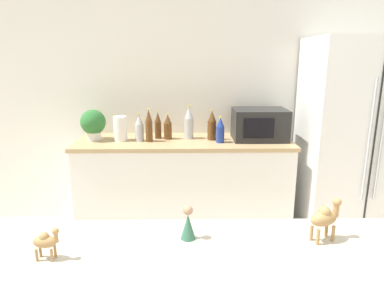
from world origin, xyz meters
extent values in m
cube|color=white|center=(0.00, 2.73, 1.27)|extent=(8.00, 0.06, 2.55)
cube|color=white|center=(-0.30, 2.40, 0.44)|extent=(1.92, 0.60, 0.87)
cube|color=tan|center=(-0.30, 2.40, 0.89)|extent=(1.95, 0.63, 0.03)
cube|color=white|center=(1.23, 2.34, 0.90)|extent=(0.87, 0.68, 1.81)
cube|color=black|center=(1.23, 2.00, 0.90)|extent=(0.01, 0.01, 1.74)
cylinder|color=#B2B5BA|center=(1.18, 1.98, 0.99)|extent=(0.02, 0.02, 0.99)
cylinder|color=#B2B5BA|center=(1.28, 1.98, 0.99)|extent=(0.02, 0.02, 0.99)
cube|color=#B7AD99|center=(-0.07, 0.37, 0.99)|extent=(2.15, 0.48, 0.03)
cylinder|color=silver|center=(-1.12, 2.41, 0.95)|extent=(0.12, 0.12, 0.08)
sphere|color=#2D7033|center=(-1.12, 2.41, 1.07)|extent=(0.23, 0.23, 0.23)
cylinder|color=white|center=(-0.87, 2.39, 1.02)|extent=(0.12, 0.12, 0.22)
cube|color=black|center=(0.39, 2.42, 1.05)|extent=(0.48, 0.36, 0.28)
cube|color=black|center=(0.35, 2.24, 1.05)|extent=(0.26, 0.01, 0.17)
cylinder|color=#B2B7BC|center=(-0.25, 2.46, 1.00)|extent=(0.08, 0.08, 0.19)
cone|color=#B2B7BC|center=(-0.25, 2.46, 1.15)|extent=(0.08, 0.08, 0.11)
cylinder|color=gold|center=(-0.25, 2.46, 1.21)|extent=(0.03, 0.03, 0.01)
cylinder|color=navy|center=(0.03, 2.30, 0.98)|extent=(0.07, 0.07, 0.14)
cone|color=navy|center=(0.03, 2.30, 1.09)|extent=(0.07, 0.07, 0.08)
cylinder|color=gold|center=(0.03, 2.30, 1.13)|extent=(0.03, 0.03, 0.01)
cylinder|color=brown|center=(-0.44, 2.44, 0.98)|extent=(0.07, 0.07, 0.15)
cone|color=brown|center=(-0.44, 2.44, 1.09)|extent=(0.07, 0.07, 0.08)
cylinder|color=gold|center=(-0.44, 2.44, 1.14)|extent=(0.03, 0.03, 0.01)
cylinder|color=brown|center=(-0.61, 2.35, 1.00)|extent=(0.06, 0.06, 0.18)
cone|color=brown|center=(-0.61, 2.35, 1.14)|extent=(0.06, 0.06, 0.10)
cylinder|color=gold|center=(-0.61, 2.35, 1.20)|extent=(0.02, 0.02, 0.01)
cylinder|color=brown|center=(-0.04, 2.41, 0.99)|extent=(0.08, 0.08, 0.17)
cone|color=brown|center=(-0.04, 2.41, 1.13)|extent=(0.07, 0.07, 0.10)
cylinder|color=gold|center=(-0.04, 2.41, 1.18)|extent=(0.03, 0.03, 0.01)
cylinder|color=brown|center=(-0.54, 2.48, 0.98)|extent=(0.06, 0.06, 0.16)
cone|color=brown|center=(-0.54, 2.48, 1.11)|extent=(0.06, 0.06, 0.09)
cylinder|color=gold|center=(-0.54, 2.48, 1.15)|extent=(0.02, 0.02, 0.01)
cylinder|color=#B2B7BC|center=(-0.69, 2.37, 0.98)|extent=(0.07, 0.07, 0.15)
cone|color=#B2B7BC|center=(-0.69, 2.37, 1.10)|extent=(0.07, 0.07, 0.09)
cylinder|color=gold|center=(-0.69, 2.37, 1.15)|extent=(0.03, 0.03, 0.01)
ellipsoid|color=#A87F4C|center=(0.21, 0.45, 1.09)|extent=(0.12, 0.09, 0.05)
sphere|color=#A87F4C|center=(0.21, 0.45, 1.12)|extent=(0.04, 0.04, 0.04)
cylinder|color=#A87F4C|center=(0.26, 0.47, 1.12)|extent=(0.02, 0.02, 0.05)
sphere|color=#A87F4C|center=(0.26, 0.47, 1.14)|extent=(0.03, 0.03, 0.03)
cylinder|color=#A87F4C|center=(0.24, 0.47, 1.04)|extent=(0.01, 0.01, 0.06)
cylinder|color=#A87F4C|center=(0.25, 0.44, 1.04)|extent=(0.01, 0.01, 0.06)
cylinder|color=#A87F4C|center=(0.17, 0.45, 1.04)|extent=(0.01, 0.01, 0.06)
cylinder|color=#A87F4C|center=(0.18, 0.42, 1.04)|extent=(0.01, 0.01, 0.06)
ellipsoid|color=#A87F4C|center=(-0.72, 0.34, 1.07)|extent=(0.08, 0.05, 0.04)
sphere|color=#A87F4C|center=(-0.72, 0.34, 1.09)|extent=(0.03, 0.03, 0.03)
cylinder|color=#A87F4C|center=(-0.68, 0.34, 1.09)|extent=(0.01, 0.01, 0.04)
sphere|color=#A87F4C|center=(-0.68, 0.34, 1.11)|extent=(0.02, 0.02, 0.02)
cylinder|color=#A87F4C|center=(-0.69, 0.35, 1.03)|extent=(0.01, 0.01, 0.04)
cylinder|color=#A87F4C|center=(-0.70, 0.33, 1.03)|extent=(0.01, 0.01, 0.04)
cylinder|color=#A87F4C|center=(-0.74, 0.36, 1.03)|extent=(0.01, 0.01, 0.04)
cylinder|color=#A87F4C|center=(-0.75, 0.33, 1.03)|extent=(0.01, 0.01, 0.04)
cone|color=#33664C|center=(-0.26, 0.47, 1.05)|extent=(0.05, 0.05, 0.09)
sphere|color=#A37A5B|center=(-0.26, 0.47, 1.12)|extent=(0.03, 0.03, 0.03)
camera|label=1|loc=(-0.27, -0.64, 1.64)|focal=32.00mm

